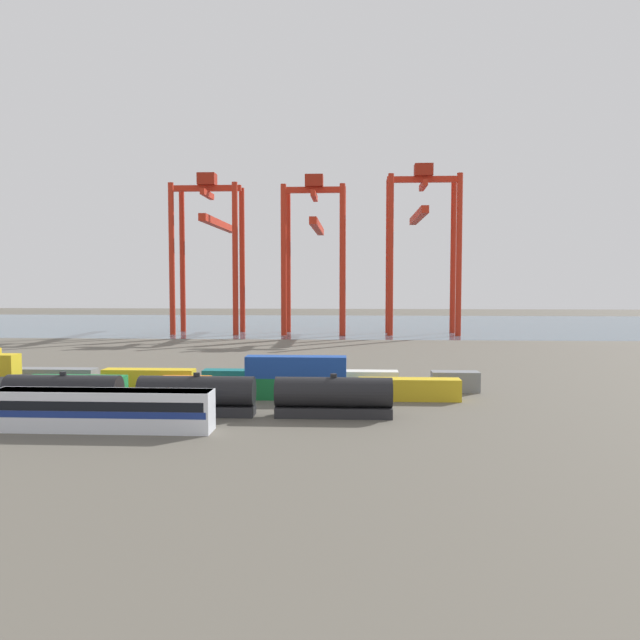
# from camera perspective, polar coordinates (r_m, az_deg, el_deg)

# --- Properties ---
(ground_plane) EXTENTS (420.00, 420.00, 0.00)m
(ground_plane) POSITION_cam_1_polar(r_m,az_deg,el_deg) (118.07, -7.01, -3.37)
(ground_plane) COLOR #5B564C
(harbour_water) EXTENTS (400.00, 110.00, 0.01)m
(harbour_water) POSITION_cam_1_polar(r_m,az_deg,el_deg) (207.36, -2.62, -0.39)
(harbour_water) COLOR #475B6B
(harbour_water) RESTS_ON ground_plane
(freight_tank_row) EXTENTS (55.61, 3.09, 4.55)m
(freight_tank_row) POSITION_cam_1_polar(r_m,az_deg,el_deg) (69.25, -17.12, -6.56)
(freight_tank_row) COLOR #232326
(freight_tank_row) RESTS_ON ground_plane
(shipping_container_2) EXTENTS (12.10, 2.44, 2.60)m
(shipping_container_2) POSITION_cam_1_polar(r_m,az_deg,el_deg) (82.16, -21.51, -5.70)
(shipping_container_2) COLOR #197538
(shipping_container_2) RESTS_ON ground_plane
(shipping_container_3) EXTENTS (6.04, 2.44, 2.60)m
(shipping_container_3) POSITION_cam_1_polar(r_m,az_deg,el_deg) (77.53, -12.31, -6.07)
(shipping_container_3) COLOR orange
(shipping_container_3) RESTS_ON ground_plane
(shipping_container_4) EXTENTS (12.10, 2.44, 2.60)m
(shipping_container_4) POSITION_cam_1_polar(r_m,az_deg,el_deg) (75.10, -2.21, -6.31)
(shipping_container_4) COLOR #197538
(shipping_container_4) RESTS_ON ground_plane
(shipping_container_5) EXTENTS (12.10, 2.44, 2.60)m
(shipping_container_5) POSITION_cam_1_polar(r_m,az_deg,el_deg) (74.70, -2.22, -4.34)
(shipping_container_5) COLOR #1C4299
(shipping_container_5) RESTS_ON shipping_container_4
(shipping_container_6) EXTENTS (12.10, 2.44, 2.60)m
(shipping_container_6) POSITION_cam_1_polar(r_m,az_deg,el_deg) (75.08, 8.21, -6.34)
(shipping_container_6) COLOR gold
(shipping_container_6) RESTS_ON ground_plane
(shipping_container_9) EXTENTS (12.10, 2.44, 2.60)m
(shipping_container_9) POSITION_cam_1_polar(r_m,az_deg,el_deg) (90.46, -23.57, -4.92)
(shipping_container_9) COLOR slate
(shipping_container_9) RESTS_ON ground_plane
(shipping_container_10) EXTENTS (12.10, 2.44, 2.60)m
(shipping_container_10) POSITION_cam_1_polar(r_m,az_deg,el_deg) (85.32, -15.47, -5.25)
(shipping_container_10) COLOR gold
(shipping_container_10) RESTS_ON ground_plane
(shipping_container_11) EXTENTS (12.10, 2.44, 2.60)m
(shipping_container_11) POSITION_cam_1_polar(r_m,az_deg,el_deg) (82.07, -6.53, -5.48)
(shipping_container_11) COLOR #146066
(shipping_container_11) RESTS_ON ground_plane
(shipping_container_12) EXTENTS (12.10, 2.44, 2.60)m
(shipping_container_12) POSITION_cam_1_polar(r_m,az_deg,el_deg) (80.92, 2.90, -5.59)
(shipping_container_12) COLOR silver
(shipping_container_12) RESTS_ON ground_plane
(shipping_container_13) EXTENTS (6.04, 2.44, 2.60)m
(shipping_container_13) POSITION_cam_1_polar(r_m,az_deg,el_deg) (81.98, 12.35, -5.55)
(shipping_container_13) COLOR slate
(shipping_container_13) RESTS_ON ground_plane
(gantry_crane_west) EXTENTS (18.70, 41.88, 43.63)m
(gantry_crane_west) POSITION_cam_1_polar(r_m,az_deg,el_deg) (177.20, -10.03, 7.57)
(gantry_crane_west) COLOR red
(gantry_crane_west) RESTS_ON ground_plane
(gantry_crane_central) EXTENTS (17.09, 39.84, 42.95)m
(gantry_crane_central) POSITION_cam_1_polar(r_m,az_deg,el_deg) (172.60, -0.46, 7.53)
(gantry_crane_central) COLOR red
(gantry_crane_central) RESTS_ON ground_plane
(gantry_crane_east) EXTENTS (19.38, 34.76, 45.51)m
(gantry_crane_east) POSITION_cam_1_polar(r_m,az_deg,el_deg) (172.52, 9.36, 8.00)
(gantry_crane_east) COLOR red
(gantry_crane_east) RESTS_ON ground_plane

